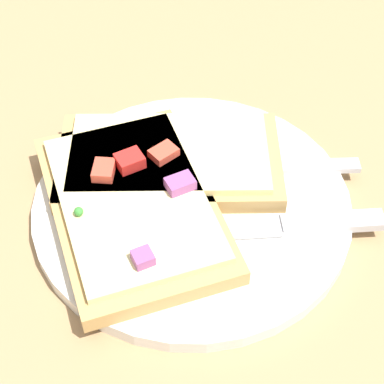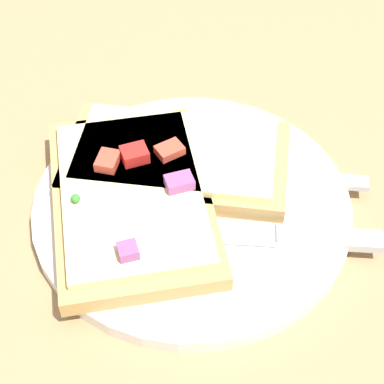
{
  "view_description": "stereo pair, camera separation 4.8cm",
  "coord_description": "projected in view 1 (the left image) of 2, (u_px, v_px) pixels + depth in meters",
  "views": [
    {
      "loc": [
        0.29,
        -0.15,
        0.38
      ],
      "look_at": [
        0.0,
        0.0,
        0.02
      ],
      "focal_mm": 60.0,
      "sensor_mm": 36.0,
      "label": 1
    },
    {
      "loc": [
        0.31,
        -0.1,
        0.38
      ],
      "look_at": [
        0.0,
        0.0,
        0.02
      ],
      "focal_mm": 60.0,
      "sensor_mm": 36.0,
      "label": 2
    }
  ],
  "objects": [
    {
      "name": "ground_plane",
      "position": [
        192.0,
        211.0,
        0.5
      ],
      "size": [
        4.0,
        4.0,
        0.0
      ],
      "primitive_type": "plane",
      "color": "#9E7A51"
    },
    {
      "name": "knife",
      "position": [
        270.0,
        226.0,
        0.47
      ],
      "size": [
        0.09,
        0.19,
        0.01
      ],
      "rotation": [
        0.0,
        0.0,
        4.32
      ],
      "color": "#B7B7BC",
      "rests_on": "plate"
    },
    {
      "name": "pizza_slice_corner",
      "position": [
        172.0,
        158.0,
        0.51
      ],
      "size": [
        0.17,
        0.2,
        0.03
      ],
      "rotation": [
        0.0,
        0.0,
        4.26
      ],
      "color": "tan",
      "rests_on": "plate"
    },
    {
      "name": "plate",
      "position": [
        192.0,
        206.0,
        0.5
      ],
      "size": [
        0.24,
        0.24,
        0.01
      ],
      "color": "silver",
      "rests_on": "ground"
    },
    {
      "name": "crumb_scatter",
      "position": [
        182.0,
        171.0,
        0.51
      ],
      "size": [
        0.07,
        0.05,
        0.01
      ],
      "color": "tan",
      "rests_on": "plate"
    },
    {
      "name": "fork",
      "position": [
        206.0,
        170.0,
        0.51
      ],
      "size": [
        0.11,
        0.21,
        0.01
      ],
      "rotation": [
        0.0,
        0.0,
        4.28
      ],
      "color": "#B7B7BC",
      "rests_on": "plate"
    },
    {
      "name": "pizza_slice_main",
      "position": [
        133.0,
        204.0,
        0.48
      ],
      "size": [
        0.19,
        0.14,
        0.03
      ],
      "rotation": [
        0.0,
        0.0,
        6.15
      ],
      "color": "tan",
      "rests_on": "plate"
    }
  ]
}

